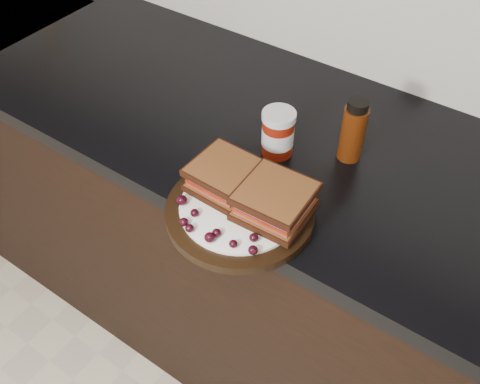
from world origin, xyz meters
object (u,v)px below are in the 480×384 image
(plate, at_px, (240,211))
(sandwich_left, at_px, (224,176))
(oil_bottle, at_px, (353,130))
(condiment_jar, at_px, (278,133))

(plate, relative_size, sandwich_left, 2.39)
(plate, height_order, oil_bottle, oil_bottle)
(plate, xyz_separation_m, sandwich_left, (-0.05, 0.03, 0.04))
(plate, distance_m, sandwich_left, 0.07)
(condiment_jar, height_order, oil_bottle, oil_bottle)
(plate, bearing_deg, sandwich_left, 154.60)
(sandwich_left, height_order, condiment_jar, condiment_jar)
(sandwich_left, bearing_deg, condiment_jar, 86.17)
(sandwich_left, bearing_deg, oil_bottle, 60.16)
(condiment_jar, bearing_deg, plate, -78.93)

